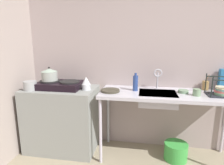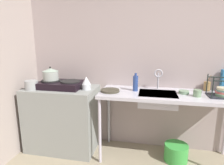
% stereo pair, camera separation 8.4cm
% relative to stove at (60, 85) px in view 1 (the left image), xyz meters
% --- Properties ---
extents(wall_back, '(5.60, 0.10, 2.50)m').
position_rel_stove_xyz_m(wall_back, '(1.87, 0.34, 0.33)').
color(wall_back, '#A49492').
rests_on(wall_back, ground).
extents(counter_concrete, '(0.94, 0.58, 0.88)m').
position_rel_stove_xyz_m(counter_concrete, '(0.00, -0.00, -0.49)').
color(counter_concrete, gray).
rests_on(counter_concrete, ground).
extents(counter_sink, '(1.65, 0.58, 0.88)m').
position_rel_stove_xyz_m(counter_sink, '(1.39, -0.00, -0.11)').
color(counter_sink, '#B8B7C1').
rests_on(counter_sink, ground).
extents(stove, '(0.58, 0.39, 0.10)m').
position_rel_stove_xyz_m(stove, '(0.00, 0.00, 0.00)').
color(stove, black).
rests_on(stove, counter_concrete).
extents(pot_on_left_burner, '(0.21, 0.21, 0.18)m').
position_rel_stove_xyz_m(pot_on_left_burner, '(-0.14, 0.00, 0.13)').
color(pot_on_left_burner, '#99A199').
rests_on(pot_on_left_burner, stove).
extents(pot_beside_stove, '(0.17, 0.17, 0.12)m').
position_rel_stove_xyz_m(pot_beside_stove, '(-0.33, -0.16, 0.01)').
color(pot_beside_stove, '#979A9B').
rests_on(pot_beside_stove, counter_concrete).
extents(percolator, '(0.12, 0.12, 0.17)m').
position_rel_stove_xyz_m(percolator, '(0.37, -0.02, 0.04)').
color(percolator, silver).
rests_on(percolator, counter_concrete).
extents(sink_basin, '(0.45, 0.37, 0.14)m').
position_rel_stove_xyz_m(sink_basin, '(1.28, -0.02, -0.12)').
color(sink_basin, '#B8B7C1').
rests_on(sink_basin, counter_sink).
extents(faucet, '(0.11, 0.06, 0.27)m').
position_rel_stove_xyz_m(faucet, '(1.28, 0.16, 0.14)').
color(faucet, '#B8B7C1').
rests_on(faucet, counter_sink).
extents(frying_pan, '(0.24, 0.24, 0.03)m').
position_rel_stove_xyz_m(frying_pan, '(0.70, -0.06, -0.03)').
color(frying_pan, '#3B372A').
rests_on(frying_pan, counter_sink).
extents(dish_rack, '(0.31, 0.24, 0.24)m').
position_rel_stove_xyz_m(dish_rack, '(1.99, -0.02, 0.00)').
color(dish_rack, black).
rests_on(dish_rack, counter_sink).
extents(cup_by_rack, '(0.09, 0.09, 0.08)m').
position_rel_stove_xyz_m(cup_by_rack, '(1.71, -0.07, -0.01)').
color(cup_by_rack, gray).
rests_on(cup_by_rack, counter_sink).
extents(small_bowl_on_drainboard, '(0.12, 0.12, 0.04)m').
position_rel_stove_xyz_m(small_bowl_on_drainboard, '(1.58, 0.03, -0.03)').
color(small_bowl_on_drainboard, gray).
rests_on(small_bowl_on_drainboard, counter_sink).
extents(bottle_by_sink, '(0.07, 0.07, 0.23)m').
position_rel_stove_xyz_m(bottle_by_sink, '(1.00, 0.04, 0.05)').
color(bottle_by_sink, navy).
rests_on(bottle_by_sink, counter_sink).
extents(utensil_jar, '(0.08, 0.08, 0.20)m').
position_rel_stove_xyz_m(utensil_jar, '(1.89, 0.23, 0.01)').
color(utensil_jar, olive).
rests_on(utensil_jar, counter_sink).
extents(bucket_on_floor, '(0.29, 0.29, 0.22)m').
position_rel_stove_xyz_m(bucket_on_floor, '(1.54, -0.03, -0.81)').
color(bucket_on_floor, green).
rests_on(bucket_on_floor, ground).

